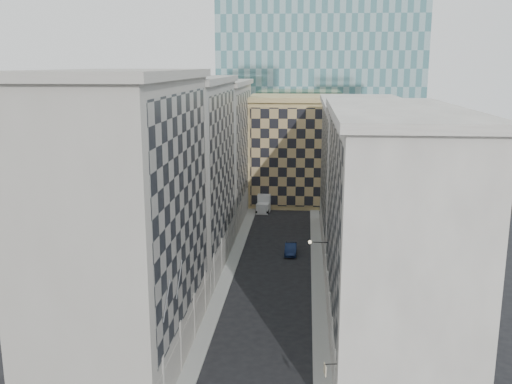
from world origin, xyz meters
The scene contains 14 objects.
sidewalk_west centered at (-5.25, 30.00, 0.07)m, with size 1.50×100.00×0.15m, color gray.
sidewalk_east centered at (5.25, 30.00, 0.07)m, with size 1.50×100.00×0.15m, color gray.
bldg_left_a centered at (-10.88, 11.00, 11.82)m, with size 10.80×22.80×23.70m.
bldg_left_b centered at (-10.88, 33.00, 11.32)m, with size 10.80×22.80×22.70m.
bldg_left_c centered at (-10.88, 55.00, 10.83)m, with size 10.80×22.80×21.70m.
bldg_right_a centered at (10.88, 15.00, 10.32)m, with size 10.80×26.80×20.70m.
bldg_right_b centered at (10.89, 42.00, 9.85)m, with size 10.80×28.80×19.70m.
tan_block centered at (2.00, 67.90, 9.44)m, with size 16.80×14.80×18.80m.
church_tower centered at (0.00, 82.00, 26.95)m, with size 7.20×7.20×51.50m.
flagpoles_left centered at (-5.90, 6.00, 8.00)m, with size 0.10×6.33×2.33m.
bracket_lamp centered at (4.38, 24.00, 6.20)m, with size 1.98×0.36×0.36m.
box_truck centered at (-3.22, 60.50, 1.24)m, with size 2.45×5.32×2.85m.
dark_car centered at (1.89, 38.23, 0.70)m, with size 1.49×4.27×1.41m, color #111D3E.
shop_sign centered at (5.21, 3.00, 3.83)m, with size 0.93×0.74×0.82m.
Camera 1 is at (3.60, -32.47, 24.08)m, focal length 40.00 mm.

